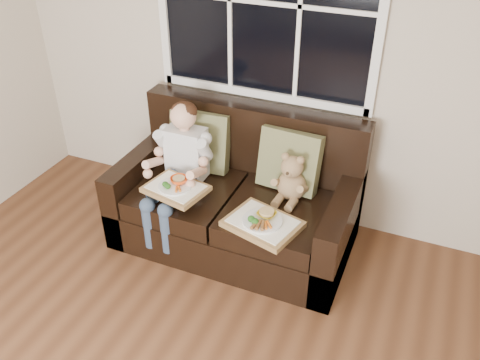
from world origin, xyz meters
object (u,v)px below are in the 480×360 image
at_px(child, 180,160).
at_px(teddy_bear, 291,181).
at_px(loveseat, 238,203).
at_px(tray_left, 176,187).
at_px(tray_right, 263,223).

bearing_deg(child, teddy_bear, 10.09).
xyz_separation_m(loveseat, tray_left, (-0.32, -0.34, 0.27)).
xyz_separation_m(loveseat, teddy_bear, (0.39, 0.02, 0.29)).
distance_m(loveseat, tray_right, 0.51).
distance_m(teddy_bear, tray_left, 0.79).
xyz_separation_m(teddy_bear, tray_right, (-0.06, -0.38, -0.11)).
distance_m(loveseat, child, 0.54).
xyz_separation_m(tray_left, tray_right, (0.64, -0.02, -0.09)).
bearing_deg(tray_right, tray_left, -166.83).
height_order(child, tray_left, child).
distance_m(child, tray_left, 0.24).
bearing_deg(teddy_bear, tray_right, -96.02).
height_order(tray_left, tray_right, tray_left).
relative_size(tray_left, tray_right, 0.85).
bearing_deg(tray_left, child, 122.63).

